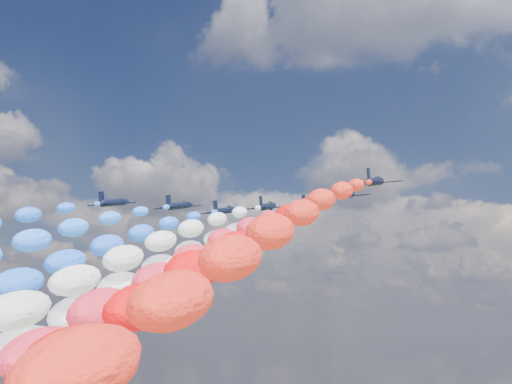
% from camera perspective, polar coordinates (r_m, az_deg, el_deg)
% --- Properties ---
extents(jet_0, '(10.19, 13.56, 5.61)m').
position_cam_1_polar(jet_0, '(134.55, -12.44, -0.92)').
color(jet_0, black).
extents(jet_1, '(9.56, 13.11, 5.61)m').
position_cam_1_polar(jet_1, '(135.65, -6.79, -1.21)').
color(jet_1, black).
extents(jet_2, '(9.83, 13.30, 5.61)m').
position_cam_1_polar(jet_2, '(140.36, -2.77, -1.64)').
color(jet_2, black).
extents(jet_3, '(10.37, 13.69, 5.61)m').
position_cam_1_polar(jet_3, '(135.50, 1.00, -1.28)').
color(jet_3, black).
extents(trail_3, '(6.17, 129.93, 53.10)m').
position_cam_1_polar(trail_3, '(74.10, -17.89, -10.98)').
color(trail_3, silver).
extents(jet_4, '(9.57, 13.12, 5.61)m').
position_cam_1_polar(jet_4, '(147.40, 1.96, -2.15)').
color(jet_4, black).
extents(trail_4, '(6.17, 129.93, 53.10)m').
position_cam_1_polar(trail_4, '(84.99, -13.67, -11.28)').
color(trail_4, white).
extents(jet_5, '(9.89, 13.35, 5.61)m').
position_cam_1_polar(jet_5, '(134.68, 4.84, -1.17)').
color(jet_5, black).
extents(trail_5, '(6.17, 129.93, 53.10)m').
position_cam_1_polar(trail_5, '(70.62, -11.12, -11.30)').
color(trail_5, red).
extents(jet_6, '(9.75, 13.25, 5.61)m').
position_cam_1_polar(jet_6, '(124.91, 7.90, -0.24)').
color(jet_6, black).
extents(trail_6, '(6.17, 129.93, 53.10)m').
position_cam_1_polar(trail_6, '(59.15, -7.49, -11.32)').
color(trail_6, red).
extents(jet_7, '(9.93, 13.37, 5.61)m').
position_cam_1_polar(jet_7, '(114.69, 10.42, 0.91)').
color(jet_7, black).
extents(trail_7, '(6.17, 129.93, 53.10)m').
position_cam_1_polar(trail_7, '(47.65, -4.89, -11.22)').
color(trail_7, red).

